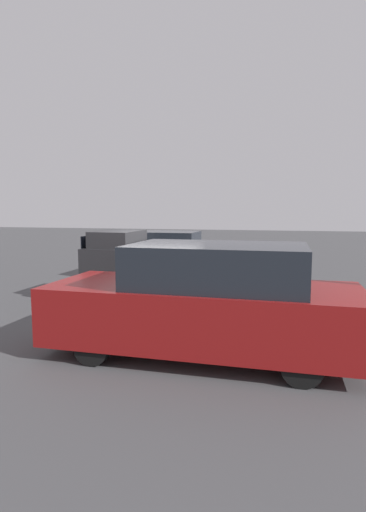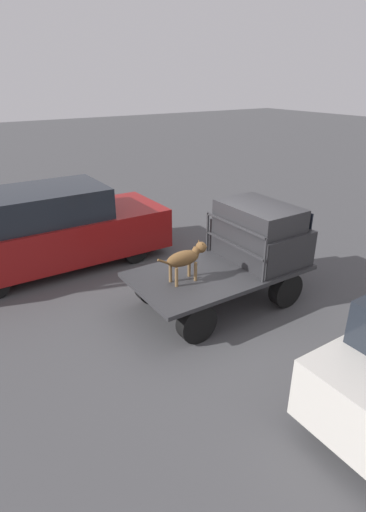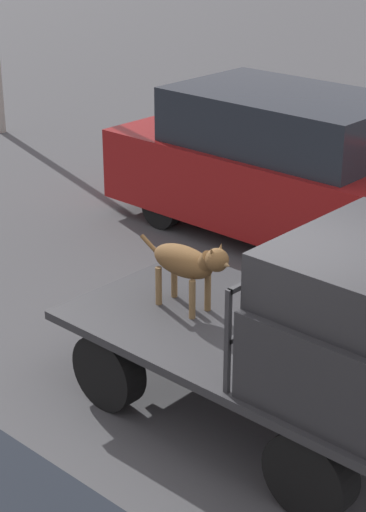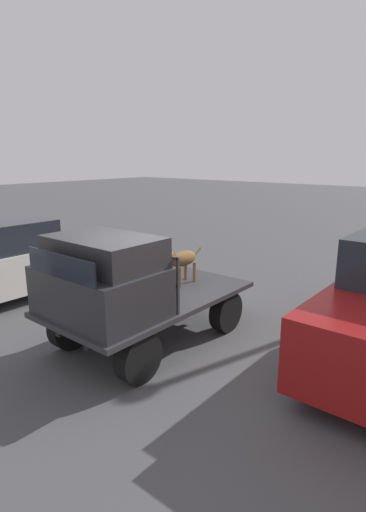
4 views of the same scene
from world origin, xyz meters
name	(u,v)px [view 2 (image 2 of 4)]	position (x,y,z in m)	size (l,w,h in m)	color
ground_plane	(218,303)	(0.00, 0.00, 0.00)	(80.00, 80.00, 0.00)	#474749
flatbed_truck	(219,279)	(0.00, 0.00, 0.56)	(3.51, 1.90, 0.78)	black
truck_cab	(260,233)	(1.03, 0.00, 1.33)	(1.30, 1.78, 1.16)	#28282B
truck_headboard	(234,239)	(0.34, 0.00, 1.36)	(0.04, 1.78, 0.87)	#2D2D30
dog	(186,257)	(-0.80, -0.03, 1.25)	(1.08, 0.28, 0.73)	brown
parked_pickup_far	(52,229)	(-2.22, 3.60, 0.96)	(5.29, 2.05, 1.95)	black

